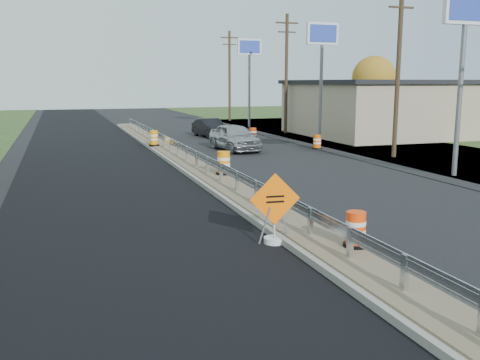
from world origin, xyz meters
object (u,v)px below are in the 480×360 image
object	(u,v)px
car_dark_mid	(210,128)
barrel_median_far	(154,138)
barrel_shoulder_mid	(253,135)
barrel_median_near	(356,230)
barrel_shoulder_far	(216,125)
car_silver	(235,137)
caution_sign	(275,226)
barrel_shoulder_near	(317,142)
barrel_median_mid	(224,163)

from	to	relation	value
car_dark_mid	barrel_median_far	bearing A→B (deg)	-138.52
barrel_shoulder_mid	car_dark_mid	world-z (taller)	car_dark_mid
barrel_median_near	barrel_shoulder_far	distance (m)	34.62
car_silver	caution_sign	bearing A→B (deg)	-109.88
barrel_median_far	barrel_shoulder_near	bearing A→B (deg)	-17.38
barrel_median_far	car_silver	world-z (taller)	car_silver
barrel_median_near	barrel_shoulder_near	xyz separation A→B (m)	(8.65, 19.10, -0.22)
barrel_median_near	barrel_shoulder_near	bearing A→B (deg)	65.63
car_dark_mid	barrel_median_near	bearing A→B (deg)	-106.20
caution_sign	barrel_median_near	bearing A→B (deg)	-41.21
caution_sign	barrel_shoulder_far	xyz separation A→B (m)	(7.90, 32.47, -0.01)
barrel_median_near	car_dark_mid	size ratio (longest dim) A/B	0.20
car_dark_mid	barrel_median_mid	bearing A→B (deg)	-111.35
barrel_shoulder_mid	barrel_median_near	bearing A→B (deg)	-104.61
car_silver	car_dark_mid	distance (m)	8.25
barrel_median_near	barrel_median_far	size ratio (longest dim) A/B	0.92
barrel_median_mid	caution_sign	bearing A→B (deg)	-98.95
caution_sign	car_dark_mid	xyz separation A→B (m)	(5.76, 26.74, 0.23)
barrel_shoulder_near	barrel_shoulder_far	xyz separation A→B (m)	(-2.20, 14.92, 0.04)
barrel_median_near	car_silver	size ratio (longest dim) A/B	0.18
barrel_median_near	barrel_shoulder_mid	world-z (taller)	barrel_median_near
barrel_median_far	car_silver	size ratio (longest dim) A/B	0.20
barrel_shoulder_mid	barrel_shoulder_far	xyz separation A→B (m)	(0.00, 9.27, 0.02)
barrel_median_mid	barrel_shoulder_near	xyz separation A→B (m)	(8.65, 8.35, -0.28)
car_dark_mid	barrel_shoulder_near	bearing A→B (deg)	-72.25
barrel_median_mid	barrel_shoulder_near	size ratio (longest dim) A/B	1.13
barrel_shoulder_mid	barrel_median_far	bearing A→B (deg)	-160.70
caution_sign	barrel_median_mid	world-z (taller)	caution_sign
caution_sign	barrel_median_far	size ratio (longest dim) A/B	1.98
barrel_median_near	barrel_median_far	bearing A→B (deg)	92.68
barrel_shoulder_far	car_dark_mid	world-z (taller)	car_dark_mid
barrel_median_far	car_silver	bearing A→B (deg)	-24.16
barrel_shoulder_near	barrel_median_mid	bearing A→B (deg)	-136.03
caution_sign	car_dark_mid	bearing A→B (deg)	83.38
barrel_shoulder_near	car_silver	world-z (taller)	car_silver
barrel_shoulder_near	car_silver	distance (m)	5.21
caution_sign	barrel_shoulder_mid	bearing A→B (deg)	76.74
caution_sign	car_dark_mid	distance (m)	27.36
barrel_median_near	car_silver	bearing A→B (deg)	79.99
barrel_median_near	car_silver	distance (m)	20.39
barrel_shoulder_mid	car_dark_mid	bearing A→B (deg)	121.19
barrel_median_near	car_dark_mid	xyz separation A→B (m)	(4.31, 28.28, 0.06)
barrel_median_near	barrel_shoulder_near	size ratio (longest dim) A/B	0.98
barrel_median_near	car_dark_mid	bearing A→B (deg)	81.33
barrel_median_far	car_dark_mid	world-z (taller)	car_dark_mid
caution_sign	barrel_shoulder_near	xyz separation A→B (m)	(10.10, 17.56, -0.05)
barrel_shoulder_near	barrel_shoulder_far	size ratio (longest dim) A/B	0.90
barrel_median_mid	barrel_median_near	bearing A→B (deg)	-90.00
car_dark_mid	barrel_shoulder_far	bearing A→B (deg)	62.00
barrel_shoulder_mid	car_silver	bearing A→B (deg)	-121.86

